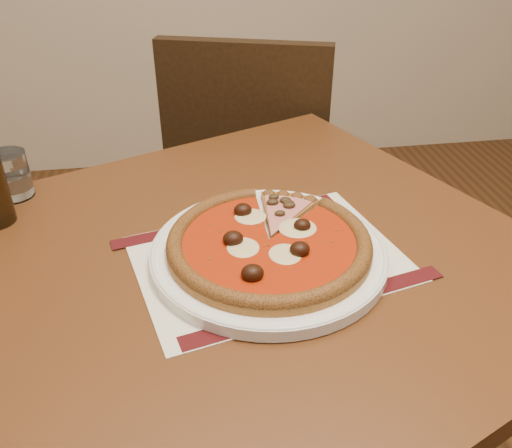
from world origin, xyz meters
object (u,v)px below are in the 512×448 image
(plate, at_px, (269,253))
(pizza, at_px, (269,242))
(water_glass, at_px, (10,175))
(table, at_px, (258,299))
(chair_far, at_px, (251,169))

(plate, relative_size, pizza, 1.16)
(plate, bearing_deg, pizza, -119.59)
(pizza, height_order, water_glass, water_glass)
(table, distance_m, chair_far, 0.73)
(pizza, xyz_separation_m, water_glass, (-0.41, 0.25, 0.01))
(plate, xyz_separation_m, water_glass, (-0.41, 0.25, 0.03))
(table, height_order, pizza, pizza)
(chair_far, xyz_separation_m, water_glass, (-0.49, -0.49, 0.28))
(plate, bearing_deg, table, 109.89)
(chair_far, distance_m, plate, 0.79)
(plate, bearing_deg, water_glass, 148.25)
(table, height_order, chair_far, chair_far)
(plate, bearing_deg, chair_far, 83.76)
(pizza, bearing_deg, water_glass, 148.23)
(table, distance_m, water_glass, 0.48)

